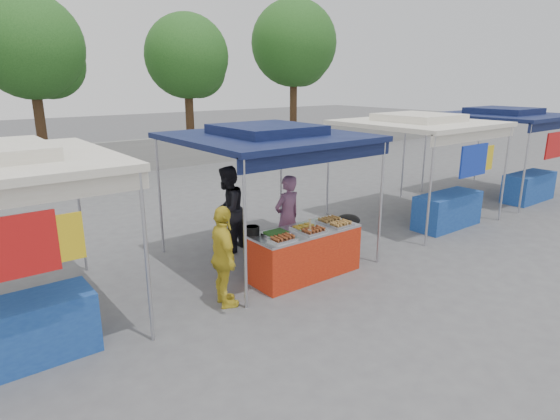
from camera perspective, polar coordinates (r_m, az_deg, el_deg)
ground_plane at (r=8.50m, az=2.50°, el=-7.71°), size 80.00×80.00×0.00m
back_wall at (r=17.89m, az=-20.96°, el=5.76°), size 40.00×0.25×1.20m
main_canopy at (r=8.62m, az=-1.52°, el=9.01°), size 3.20×3.20×2.57m
neighbor_stall_right at (r=11.70m, az=17.90°, el=6.24°), size 3.20×3.20×2.57m
neighbor_stall_far at (r=15.15m, az=26.65°, el=7.34°), size 3.20×3.20×2.57m
tree_1 at (r=19.43m, az=-27.72°, el=16.76°), size 3.69×3.66×6.30m
tree_2 at (r=21.21m, az=-10.99°, el=17.50°), size 3.57×3.52×6.05m
tree_3 at (r=24.16m, az=1.90°, el=19.23°), size 4.13×4.13×7.10m
vendor_table at (r=8.27m, az=2.98°, el=-5.22°), size 2.00×0.80×0.85m
food_tray_fl at (r=7.55m, az=0.32°, el=-3.54°), size 0.42×0.30×0.07m
food_tray_fm at (r=7.95m, az=4.07°, el=-2.59°), size 0.42×0.30×0.07m
food_tray_fr at (r=8.36m, az=7.39°, el=-1.75°), size 0.42×0.30×0.07m
food_tray_bl at (r=7.80m, az=-0.49°, el=-2.90°), size 0.42×0.30×0.07m
food_tray_bm at (r=8.16m, az=2.88°, el=-2.07°), size 0.42×0.30×0.07m
food_tray_br at (r=8.57m, az=5.99°, el=-1.26°), size 0.42×0.30×0.07m
cooking_pot at (r=7.86m, az=-3.40°, el=-2.51°), size 0.25×0.25×0.14m
skewer_cup at (r=7.85m, az=3.64°, el=-2.74°), size 0.07×0.07×0.09m
wok_burner at (r=9.43m, az=8.28°, el=-2.43°), size 0.47×0.47×0.79m
crate_left at (r=8.59m, az=-0.94°, el=-6.24°), size 0.55×0.38×0.33m
crate_right at (r=9.07m, az=1.48°, el=-5.14°), size 0.49×0.34×0.29m
crate_stacked at (r=8.97m, az=1.49°, el=-3.43°), size 0.47×0.33×0.28m
vendor_woman at (r=8.89m, az=0.90°, el=-0.96°), size 0.64×0.45×1.65m
helper_man at (r=9.32m, az=-6.40°, el=0.04°), size 1.07×1.01×1.74m
customer_person at (r=7.11m, az=-6.88°, el=-5.73°), size 0.61×0.99×1.58m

